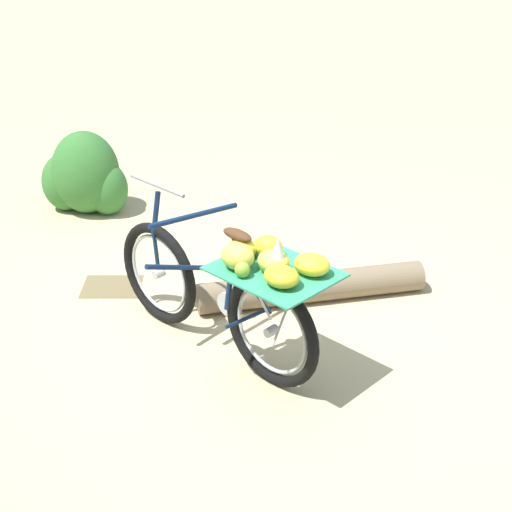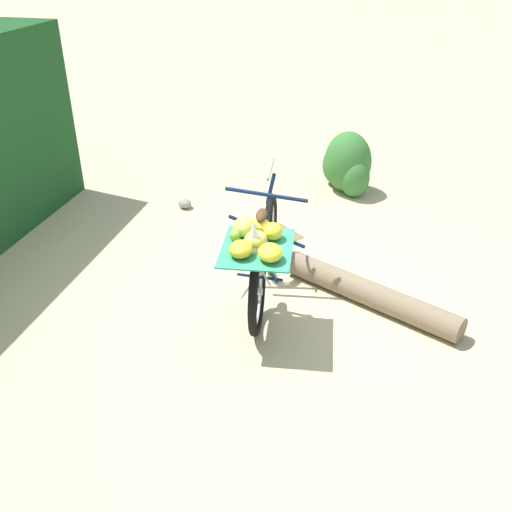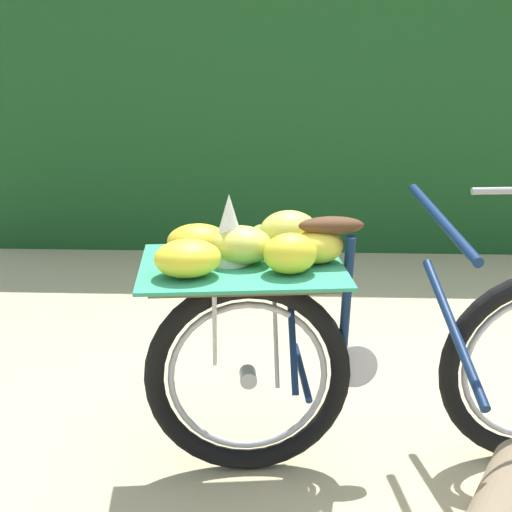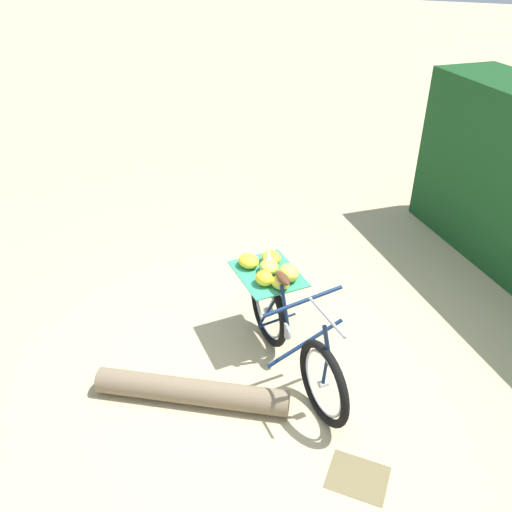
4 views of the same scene
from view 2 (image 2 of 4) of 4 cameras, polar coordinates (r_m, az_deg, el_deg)
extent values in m
plane|color=#C6B284|center=(5.20, 2.10, -3.95)|extent=(60.00, 60.00, 0.00)
torus|color=black|center=(5.49, 1.44, 2.46)|extent=(0.57, 0.56, 0.73)
torus|color=#B7B7BC|center=(5.49, 1.44, 2.46)|extent=(0.42, 0.41, 0.57)
cylinder|color=#B7B7BC|center=(5.49, 1.44, 2.46)|extent=(0.10, 0.10, 0.06)
torus|color=black|center=(4.59, 0.13, -3.53)|extent=(0.57, 0.56, 0.73)
torus|color=#B7B7BC|center=(4.59, 0.13, -3.53)|extent=(0.42, 0.41, 0.57)
cylinder|color=#B7B7BC|center=(4.59, 0.13, -3.53)|extent=(0.10, 0.10, 0.06)
cylinder|color=#0F2347|center=(5.13, 1.10, 2.44)|extent=(0.51, 0.53, 0.30)
cylinder|color=#0F2347|center=(4.90, 1.05, 6.12)|extent=(0.52, 0.54, 0.11)
cylinder|color=#0F2347|center=(4.74, 0.62, 1.47)|extent=(0.10, 0.11, 0.49)
cylinder|color=#0F2347|center=(4.74, 0.40, -2.13)|extent=(0.28, 0.29, 0.05)
cylinder|color=#0F2347|center=(4.60, 0.36, -0.14)|extent=(0.24, 0.25, 0.47)
cylinder|color=#0F2347|center=(5.44, 1.47, 3.91)|extent=(0.05, 0.05, 0.30)
cylinder|color=#0F2347|center=(5.29, 1.48, 6.71)|extent=(0.09, 0.09, 0.30)
cylinder|color=gray|center=(5.19, 1.48, 8.69)|extent=(0.39, 0.38, 0.02)
ellipsoid|color=#4C2D19|center=(4.57, 0.56, 4.12)|extent=(0.22, 0.22, 0.06)
cylinder|color=#B7B7BC|center=(4.90, 0.66, -0.81)|extent=(0.13, 0.13, 0.16)
cylinder|color=#B7B7BC|center=(4.57, 0.28, -0.89)|extent=(0.15, 0.16, 0.39)
cylinder|color=#B7B7BC|center=(4.39, -0.04, -2.28)|extent=(0.18, 0.19, 0.39)
cube|color=brown|center=(4.37, 0.11, 0.62)|extent=(0.74, 0.73, 0.02)
cube|color=#33936B|center=(4.36, 0.11, 0.83)|extent=(0.86, 0.86, 0.01)
ellipsoid|color=#CCC64C|center=(4.49, -1.20, 2.90)|extent=(0.27, 0.27, 0.15)
ellipsoid|color=#CCC64C|center=(4.33, -0.03, 1.65)|extent=(0.26, 0.27, 0.13)
ellipsoid|color=yellow|center=(4.45, 1.71, 2.49)|extent=(0.23, 0.22, 0.13)
ellipsoid|color=yellow|center=(4.17, 1.42, 0.35)|extent=(0.28, 0.27, 0.12)
ellipsoid|color=yellow|center=(4.56, 0.49, 3.08)|extent=(0.22, 0.20, 0.11)
ellipsoid|color=gold|center=(4.22, -1.52, 0.70)|extent=(0.28, 0.27, 0.11)
sphere|color=#8CAD38|center=(4.36, -0.38, 1.62)|extent=(0.10, 0.10, 0.10)
sphere|color=#8CAD38|center=(4.43, -2.08, 2.04)|extent=(0.09, 0.09, 0.09)
cone|color=white|center=(4.27, -0.22, 2.05)|extent=(0.20, 0.20, 0.24)
cylinder|color=#7F6B51|center=(5.12, 11.26, -3.68)|extent=(1.69, 0.58, 0.22)
ellipsoid|color=#387533|center=(7.27, 9.12, 9.23)|extent=(0.61, 0.55, 0.76)
ellipsoid|color=#387533|center=(7.47, 8.17, 8.96)|extent=(0.42, 0.38, 0.53)
ellipsoid|color=#387533|center=(7.15, 9.80, 7.69)|extent=(0.38, 0.34, 0.49)
cylinder|color=#4C3823|center=(7.38, 8.94, 7.02)|extent=(0.06, 0.06, 0.15)
ellipsoid|color=gray|center=(6.87, -7.10, 5.21)|extent=(0.18, 0.15, 0.11)
cube|color=olive|center=(6.22, 2.38, 2.15)|extent=(0.44, 0.36, 0.01)
camera|label=1|loc=(3.54, -67.00, 12.02)|focal=54.48mm
camera|label=3|loc=(4.36, 32.59, 6.63)|focal=51.63mm
camera|label=4|loc=(7.59, 20.02, 32.99)|focal=37.15mm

